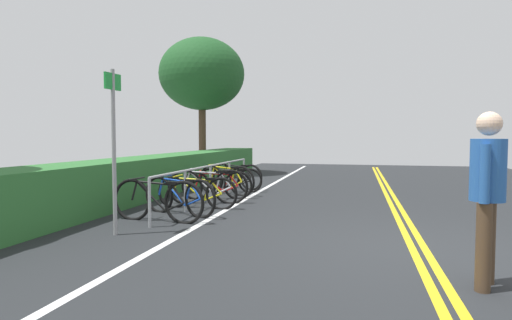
% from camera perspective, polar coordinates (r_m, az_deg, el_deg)
% --- Properties ---
extents(ground_plane, '(33.72, 11.84, 0.05)m').
position_cam_1_polar(ground_plane, '(5.89, 21.24, -11.67)').
color(ground_plane, '#232628').
extents(centre_line_yellow_inner, '(30.35, 0.10, 0.00)m').
position_cam_1_polar(centre_line_yellow_inner, '(5.90, 22.03, -11.41)').
color(centre_line_yellow_inner, gold).
rests_on(centre_line_yellow_inner, ground_plane).
extents(centre_line_yellow_outer, '(30.35, 0.10, 0.00)m').
position_cam_1_polar(centre_line_yellow_outer, '(5.88, 20.46, -11.43)').
color(centre_line_yellow_outer, gold).
rests_on(centre_line_yellow_outer, ground_plane).
extents(bike_lane_stripe_white, '(30.35, 0.12, 0.00)m').
position_cam_1_polar(bike_lane_stripe_white, '(6.37, -10.54, -10.15)').
color(bike_lane_stripe_white, white).
rests_on(bike_lane_stripe_white, ground_plane).
extents(bike_rack, '(5.84, 0.05, 0.82)m').
position_cam_1_polar(bike_rack, '(9.66, -6.16, -1.89)').
color(bike_rack, '#9EA0A5').
rests_on(bike_rack, ground_plane).
extents(bicycle_0, '(0.46, 1.78, 0.77)m').
position_cam_1_polar(bicycle_0, '(7.50, -13.13, -5.35)').
color(bicycle_0, black).
rests_on(bicycle_0, ground_plane).
extents(bicycle_1, '(0.68, 1.69, 0.75)m').
position_cam_1_polar(bicycle_1, '(8.06, -10.34, -4.81)').
color(bicycle_1, black).
rests_on(bicycle_1, ground_plane).
extents(bicycle_2, '(0.46, 1.72, 0.70)m').
position_cam_1_polar(bicycle_2, '(8.72, -7.93, -4.35)').
color(bicycle_2, black).
rests_on(bicycle_2, ground_plane).
extents(bicycle_3, '(0.53, 1.74, 0.79)m').
position_cam_1_polar(bicycle_3, '(9.31, -6.48, -3.57)').
color(bicycle_3, black).
rests_on(bicycle_3, ground_plane).
extents(bicycle_4, '(0.58, 1.62, 0.70)m').
position_cam_1_polar(bicycle_4, '(9.98, -5.26, -3.38)').
color(bicycle_4, black).
rests_on(bicycle_4, ground_plane).
extents(bicycle_5, '(0.67, 1.64, 0.79)m').
position_cam_1_polar(bicycle_5, '(10.69, -4.03, -2.70)').
color(bicycle_5, black).
rests_on(bicycle_5, ground_plane).
extents(bicycle_6, '(0.46, 1.74, 0.68)m').
position_cam_1_polar(bicycle_6, '(11.25, -3.48, -2.68)').
color(bicycle_6, black).
rests_on(bicycle_6, ground_plane).
extents(bicycle_7, '(0.65, 1.62, 0.75)m').
position_cam_1_polar(bicycle_7, '(11.89, -2.61, -2.19)').
color(bicycle_7, black).
rests_on(bicycle_7, ground_plane).
extents(pedestrian, '(0.46, 0.32, 1.70)m').
position_cam_1_polar(pedestrian, '(4.63, 28.74, -3.20)').
color(pedestrian, '#4C3826').
rests_on(pedestrian, ground_plane).
extents(sign_post_near, '(0.36, 0.06, 2.45)m').
position_cam_1_polar(sign_post_near, '(6.57, -18.64, 2.99)').
color(sign_post_near, gray).
rests_on(sign_post_near, ground_plane).
extents(hedge_backdrop, '(14.79, 1.16, 0.96)m').
position_cam_1_polar(hedge_backdrop, '(11.75, -12.07, -1.69)').
color(hedge_backdrop, '#2D6B30').
rests_on(hedge_backdrop, ground_plane).
extents(tree_mid, '(3.28, 3.28, 5.25)m').
position_cam_1_polar(tree_mid, '(16.75, -7.30, 11.36)').
color(tree_mid, '#473323').
rests_on(tree_mid, ground_plane).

